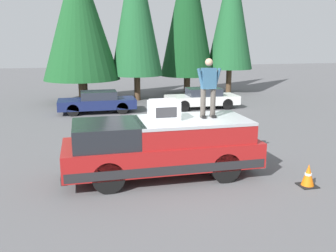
% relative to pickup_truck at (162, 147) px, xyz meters
% --- Properties ---
extents(ground_plane, '(90.00, 90.00, 0.00)m').
position_rel_pickup_truck_xyz_m(ground_plane, '(0.23, -0.49, -0.87)').
color(ground_plane, '#565659').
extents(pickup_truck, '(2.01, 5.54, 1.65)m').
position_rel_pickup_truck_xyz_m(pickup_truck, '(0.00, 0.00, 0.00)').
color(pickup_truck, maroon).
rests_on(pickup_truck, ground).
extents(compressor_unit, '(0.65, 0.84, 0.56)m').
position_rel_pickup_truck_xyz_m(compressor_unit, '(0.08, -0.07, 1.05)').
color(compressor_unit, silver).
rests_on(compressor_unit, pickup_truck).
extents(person_on_truck_bed, '(0.29, 0.72, 1.69)m').
position_rel_pickup_truck_xyz_m(person_on_truck_bed, '(0.05, -1.37, 1.68)').
color(person_on_truck_bed, '#423D38').
rests_on(person_on_truck_bed, pickup_truck).
extents(parked_car_white, '(1.64, 4.10, 1.16)m').
position_rel_pickup_truck_xyz_m(parked_car_white, '(10.05, -4.60, -0.29)').
color(parked_car_white, white).
rests_on(parked_car_white, ground).
extents(parked_car_navy, '(1.64, 4.10, 1.16)m').
position_rel_pickup_truck_xyz_m(parked_car_navy, '(10.12, 1.33, -0.29)').
color(parked_car_navy, navy).
rests_on(parked_car_navy, ground).
extents(traffic_cone, '(0.47, 0.47, 0.62)m').
position_rel_pickup_truck_xyz_m(traffic_cone, '(-1.67, -3.64, -0.58)').
color(traffic_cone, black).
rests_on(traffic_cone, ground).
extents(conifer_far_left, '(3.27, 3.27, 9.94)m').
position_rel_pickup_truck_xyz_m(conifer_far_left, '(15.56, -8.51, 4.97)').
color(conifer_far_left, '#4C3826').
rests_on(conifer_far_left, ground).
extents(conifer_left, '(3.81, 3.81, 10.71)m').
position_rel_pickup_truck_xyz_m(conifer_left, '(15.77, -5.36, 5.14)').
color(conifer_left, '#4C3826').
rests_on(conifer_left, ground).
extents(conifer_center_left, '(3.30, 3.30, 10.08)m').
position_rel_pickup_truck_xyz_m(conifer_center_left, '(13.80, -1.42, 4.97)').
color(conifer_center_left, '#4C3826').
rests_on(conifer_center_left, ground).
extents(conifer_center_right, '(4.69, 4.69, 9.01)m').
position_rel_pickup_truck_xyz_m(conifer_center_right, '(13.81, 2.02, 4.34)').
color(conifer_center_right, '#4C3826').
rests_on(conifer_center_right, ground).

